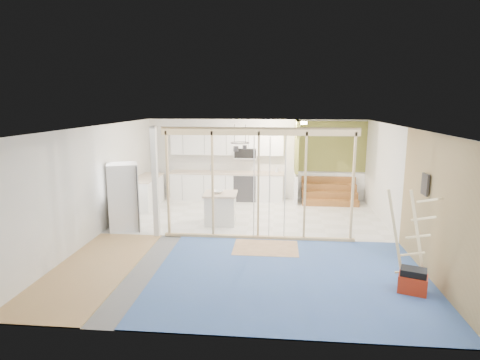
# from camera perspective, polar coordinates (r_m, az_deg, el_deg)

# --- Properties ---
(room) EXTENTS (7.01, 8.01, 2.61)m
(room) POSITION_cam_1_polar(r_m,az_deg,el_deg) (9.10, 0.75, -0.61)
(room) COLOR slate
(room) RESTS_ON ground
(floor_overlays) EXTENTS (7.00, 8.00, 0.03)m
(floor_overlays) POSITION_cam_1_polar(r_m,az_deg,el_deg) (9.50, 1.20, -8.18)
(floor_overlays) COLOR white
(floor_overlays) RESTS_ON room
(stud_frame) EXTENTS (4.66, 0.14, 2.60)m
(stud_frame) POSITION_cam_1_polar(r_m,az_deg,el_deg) (9.07, -0.77, 1.22)
(stud_frame) COLOR #DDB387
(stud_frame) RESTS_ON room
(base_cabinets) EXTENTS (4.45, 2.24, 0.93)m
(base_cabinets) POSITION_cam_1_polar(r_m,az_deg,el_deg) (12.75, -5.24, -1.11)
(base_cabinets) COLOR white
(base_cabinets) RESTS_ON room
(upper_cabinets) EXTENTS (3.60, 0.41, 0.85)m
(upper_cabinets) POSITION_cam_1_polar(r_m,az_deg,el_deg) (12.86, -1.59, 5.15)
(upper_cabinets) COLOR white
(upper_cabinets) RESTS_ON room
(green_partition) EXTENTS (2.25, 1.51, 2.60)m
(green_partition) POSITION_cam_1_polar(r_m,az_deg,el_deg) (12.80, 11.26, 0.95)
(green_partition) COLOR olive
(green_partition) RESTS_ON room
(pot_rack) EXTENTS (0.52, 0.52, 0.72)m
(pot_rack) POSITION_cam_1_polar(r_m,az_deg,el_deg) (10.89, -0.04, 5.02)
(pot_rack) COLOR black
(pot_rack) RESTS_ON room
(sheathing_panel) EXTENTS (0.02, 4.00, 2.60)m
(sheathing_panel) POSITION_cam_1_polar(r_m,az_deg,el_deg) (7.64, 26.45, -4.05)
(sheathing_panel) COLOR tan
(sheathing_panel) RESTS_ON room
(electrical_panel) EXTENTS (0.04, 0.30, 0.40)m
(electrical_panel) POSITION_cam_1_polar(r_m,az_deg,el_deg) (8.10, 24.84, -0.57)
(electrical_panel) COLOR #35353A
(electrical_panel) RESTS_ON room
(ceiling_light) EXTENTS (0.32, 0.32, 0.08)m
(ceiling_light) POSITION_cam_1_polar(r_m,az_deg,el_deg) (11.92, 8.75, 8.03)
(ceiling_light) COLOR #FFEABF
(ceiling_light) RESTS_ON room
(fridge) EXTENTS (0.95, 0.91, 1.66)m
(fridge) POSITION_cam_1_polar(r_m,az_deg,el_deg) (10.33, -16.20, -2.31)
(fridge) COLOR white
(fridge) RESTS_ON room
(island) EXTENTS (0.88, 0.88, 0.83)m
(island) POSITION_cam_1_polar(r_m,az_deg,el_deg) (10.46, -2.78, -4.09)
(island) COLOR silver
(island) RESTS_ON room
(bowl) EXTENTS (0.36, 0.36, 0.07)m
(bowl) POSITION_cam_1_polar(r_m,az_deg,el_deg) (10.33, -3.22, -1.70)
(bowl) COLOR white
(bowl) RESTS_ON island
(soap_bottle_a) EXTENTS (0.14, 0.14, 0.30)m
(soap_bottle_a) POSITION_cam_1_polar(r_m,az_deg,el_deg) (13.04, -4.04, 1.93)
(soap_bottle_a) COLOR #A4A8B6
(soap_bottle_a) RESTS_ON base_cabinets
(soap_bottle_b) EXTENTS (0.11, 0.11, 0.19)m
(soap_bottle_b) POSITION_cam_1_polar(r_m,az_deg,el_deg) (12.86, 5.24, 1.53)
(soap_bottle_b) COLOR silver
(soap_bottle_b) RESTS_ON base_cabinets
(toolbox) EXTENTS (0.54, 0.47, 0.43)m
(toolbox) POSITION_cam_1_polar(r_m,az_deg,el_deg) (7.45, 23.36, -13.11)
(toolbox) COLOR #B42910
(toolbox) RESTS_ON room
(ladder) EXTENTS (0.90, 0.09, 1.67)m
(ladder) POSITION_cam_1_polar(r_m,az_deg,el_deg) (7.54, 23.00, -7.49)
(ladder) COLOR beige
(ladder) RESTS_ON room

